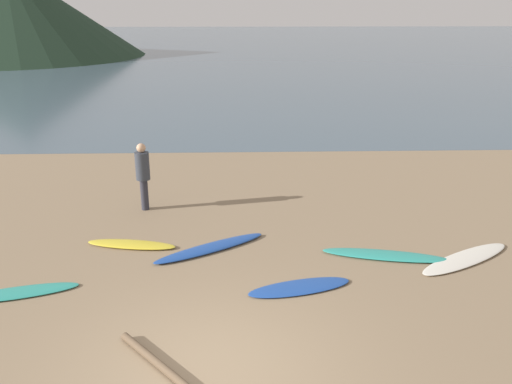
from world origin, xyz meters
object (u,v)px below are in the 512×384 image
object	(u,v)px
surfboard_3	(300,287)
driftwood_log	(160,365)
surfboard_2	(210,248)
surfboard_4	(385,255)
surfboard_5	(466,258)
person_1	(143,171)
surfboard_1	(131,244)
surfboard_0	(15,293)

from	to	relation	value
surfboard_3	driftwood_log	world-z (taller)	driftwood_log
driftwood_log	surfboard_3	bearing A→B (deg)	44.49
surfboard_2	surfboard_4	bearing A→B (deg)	-39.22
surfboard_4	surfboard_5	xyz separation A→B (m)	(1.65, -0.19, -0.01)
person_1	surfboard_1	bearing A→B (deg)	48.22
person_1	driftwood_log	xyz separation A→B (m)	(1.27, -6.50, -0.98)
surfboard_3	driftwood_log	bearing A→B (deg)	-150.05
surfboard_5	person_1	bearing A→B (deg)	125.23
surfboard_1	surfboard_2	size ratio (longest dim) A/B	0.75
surfboard_0	surfboard_4	size ratio (longest dim) A/B	0.85
surfboard_4	driftwood_log	bearing A→B (deg)	-128.06
surfboard_0	person_1	xyz separation A→B (m)	(1.71, 4.26, 1.02)
surfboard_1	person_1	distance (m)	2.45
surfboard_2	driftwood_log	xyz separation A→B (m)	(-0.55, -4.02, 0.01)
surfboard_1	driftwood_log	world-z (taller)	driftwood_log
surfboard_0	driftwood_log	bearing A→B (deg)	-51.74
surfboard_4	surfboard_5	bearing A→B (deg)	5.80
surfboard_0	surfboard_4	world-z (taller)	surfboard_4
surfboard_0	driftwood_log	size ratio (longest dim) A/B	1.10
surfboard_1	surfboard_4	size ratio (longest dim) A/B	0.76
surfboard_3	driftwood_log	size ratio (longest dim) A/B	0.99
surfboard_0	surfboard_3	distance (m)	5.30
surfboard_1	surfboard_4	xyz separation A→B (m)	(5.50, -0.71, -0.00)
surfboard_3	surfboard_2	bearing A→B (deg)	120.92
surfboard_1	surfboard_3	distance (m)	4.05
surfboard_2	surfboard_3	distance (m)	2.48
surfboard_1	person_1	xyz separation A→B (m)	(-0.05, 2.24, 1.00)
surfboard_2	driftwood_log	distance (m)	4.05
driftwood_log	surfboard_4	bearing A→B (deg)	39.59
surfboard_3	driftwood_log	xyz separation A→B (m)	(-2.32, -2.28, 0.03)
surfboard_2	surfboard_5	world-z (taller)	surfboard_2
surfboard_1	surfboard_0	bearing A→B (deg)	-121.13
surfboard_4	driftwood_log	world-z (taller)	driftwood_log
surfboard_0	surfboard_1	xyz separation A→B (m)	(1.76, 2.02, 0.01)
surfboard_1	driftwood_log	size ratio (longest dim) A/B	0.99
surfboard_2	surfboard_5	distance (m)	5.43
surfboard_1	person_1	size ratio (longest dim) A/B	1.14
surfboard_4	driftwood_log	xyz separation A→B (m)	(-4.28, -3.54, 0.02)
surfboard_1	driftwood_log	xyz separation A→B (m)	(1.22, -4.26, 0.02)
surfboard_1	surfboard_3	bearing A→B (deg)	-19.37
surfboard_3	driftwood_log	distance (m)	3.25
surfboard_2	surfboard_3	bearing A→B (deg)	-76.54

